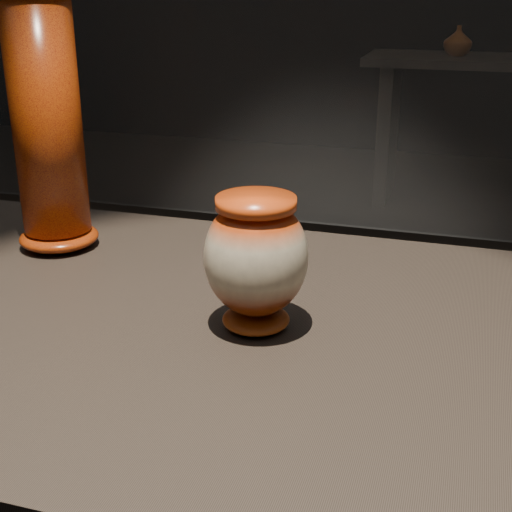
{
  "coord_description": "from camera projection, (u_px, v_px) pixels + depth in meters",
  "views": [
    {
      "loc": [
        0.33,
        -0.83,
        1.34
      ],
      "look_at": [
        0.08,
        -0.0,
        1.0
      ],
      "focal_mm": 50.0,
      "sensor_mm": 36.0,
      "label": 1
    }
  ],
  "objects": [
    {
      "name": "display_plinth",
      "position": [
        209.0,
        477.0,
        1.09
      ],
      "size": [
        2.0,
        0.8,
        0.9
      ],
      "color": "black",
      "rests_on": "ground"
    },
    {
      "name": "main_vase",
      "position": [
        256.0,
        258.0,
        0.93
      ],
      "size": [
        0.18,
        0.18,
        0.18
      ],
      "rotation": [
        0.0,
        0.0,
        0.38
      ],
      "color": "#642208",
      "rests_on": "display_plinth"
    },
    {
      "name": "tall_vase",
      "position": [
        47.0,
        128.0,
        1.18
      ],
      "size": [
        0.17,
        0.17,
        0.43
      ],
      "rotation": [
        0.0,
        0.0,
        -0.27
      ],
      "color": "#B7470C",
      "rests_on": "display_plinth"
    },
    {
      "name": "back_vase_left",
      "position": [
        458.0,
        41.0,
        4.18
      ],
      "size": [
        0.2,
        0.2,
        0.17
      ],
      "primitive_type": "imported",
      "rotation": [
        0.0,
        0.0,
        5.0
      ],
      "color": "#A04917",
      "rests_on": "back_shelf"
    }
  ]
}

